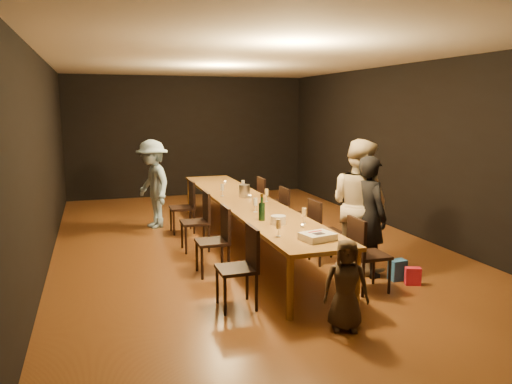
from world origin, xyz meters
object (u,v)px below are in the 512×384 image
object	(u,v)px
woman_tan	(359,205)
plate_stack	(278,220)
table	(246,204)
birthday_cake	(318,236)
chair_right_1	(326,231)
child	(346,285)
champagne_bottle	(262,207)
chair_left_0	(236,268)
chair_right_0	(369,254)
chair_left_3	(182,207)
chair_right_2	(295,214)
man_blue	(153,184)
woman_birthday	(369,216)
chair_left_2	(195,222)
ice_bucket	(244,191)
chair_left_1	(212,241)
chair_right_3	(271,202)

from	to	relation	value
woman_tan	plate_stack	distance (m)	1.24
table	birthday_cake	world-z (taller)	birthday_cake
chair_right_1	birthday_cake	bearing A→B (deg)	-29.87
child	champagne_bottle	xyz separation A→B (m)	(-0.27, 1.87, 0.46)
woman_tan	birthday_cake	world-z (taller)	woman_tan
chair_left_0	champagne_bottle	bearing A→B (deg)	-32.74
chair_right_0	champagne_bottle	size ratio (longest dim) A/B	2.57
plate_stack	chair_left_3	bearing A→B (deg)	104.91
chair_right_1	chair_right_2	world-z (taller)	same
man_blue	child	bearing A→B (deg)	-0.04
chair_right_0	chair_right_1	distance (m)	1.20
woman_birthday	champagne_bottle	size ratio (longest dim) A/B	4.49
chair_right_2	woman_birthday	bearing A→B (deg)	9.13
chair_left_0	child	size ratio (longest dim) A/B	0.99
birthday_cake	chair_left_2	bearing A→B (deg)	97.51
chair_right_2	ice_bucket	xyz separation A→B (m)	(-0.78, 0.36, 0.39)
woman_birthday	man_blue	distance (m)	4.36
plate_stack	champagne_bottle	bearing A→B (deg)	115.60
chair_left_2	woman_tan	size ratio (longest dim) A/B	0.51
chair_left_3	ice_bucket	xyz separation A→B (m)	(0.92, -0.84, 0.39)
chair_right_2	champagne_bottle	xyz separation A→B (m)	(-1.06, -1.41, 0.47)
chair_right_1	woman_tan	size ratio (longest dim) A/B	0.51
chair_left_0	chair_left_2	world-z (taller)	same
table	chair_left_1	size ratio (longest dim) A/B	6.45
chair_right_2	chair_left_1	xyz separation A→B (m)	(-1.70, -1.20, 0.00)
chair_right_3	woman_birthday	distance (m)	3.10
chair_right_1	plate_stack	world-z (taller)	chair_right_1
table	child	size ratio (longest dim) A/B	6.37
chair_right_1	champagne_bottle	size ratio (longest dim) A/B	2.57
woman_birthday	plate_stack	xyz separation A→B (m)	(-1.23, 0.18, -0.01)
table	man_blue	xyz separation A→B (m)	(-1.29, 1.75, 0.12)
chair_right_1	ice_bucket	world-z (taller)	ice_bucket
chair_left_3	champagne_bottle	xyz separation A→B (m)	(0.64, -2.61, 0.47)
chair_right_1	child	world-z (taller)	child
chair_left_3	man_blue	xyz separation A→B (m)	(-0.44, 0.55, 0.36)
table	champagne_bottle	bearing A→B (deg)	-98.61
man_blue	champagne_bottle	size ratio (longest dim) A/B	4.57
birthday_cake	plate_stack	distance (m)	0.88
table	chair_left_2	size ratio (longest dim) A/B	6.45
chair_right_0	birthday_cake	distance (m)	0.86
chair_left_3	woman_birthday	xyz separation A→B (m)	(2.00, -3.07, 0.35)
table	chair_left_3	size ratio (longest dim) A/B	6.45
chair_left_3	chair_left_0	bearing A→B (deg)	-180.00
chair_right_2	chair_left_3	distance (m)	2.08
chair_right_0	chair_left_3	distance (m)	3.98
table	birthday_cake	xyz separation A→B (m)	(0.07, -2.55, 0.09)
chair_left_0	man_blue	size ratio (longest dim) A/B	0.56
chair_right_3	chair_left_2	distance (m)	2.08
chair_right_2	chair_left_3	xyz separation A→B (m)	(-1.70, 1.20, 0.00)
woman_birthday	plate_stack	world-z (taller)	woman_birthday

